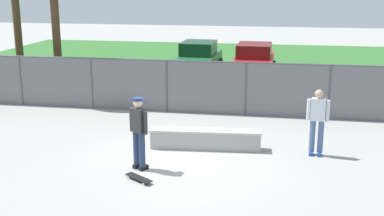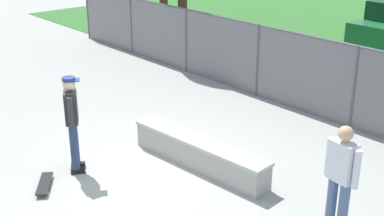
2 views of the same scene
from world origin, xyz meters
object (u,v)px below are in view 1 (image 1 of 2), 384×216
at_px(car_red, 254,60).
at_px(bystander, 317,119).
at_px(concrete_ledge, 205,139).
at_px(car_green, 199,58).
at_px(skateboarder, 139,130).
at_px(skateboard, 139,178).

xyz_separation_m(car_red, bystander, (2.29, -10.98, 0.17)).
bearing_deg(concrete_ledge, car_green, 100.31).
relative_size(skateboarder, car_green, 0.44).
bearing_deg(car_green, concrete_ledge, -79.69).
height_order(skateboarder, car_red, skateboarder).
bearing_deg(skateboard, car_green, 93.52).
distance_m(skateboarder, car_red, 12.99).
relative_size(concrete_ledge, skateboard, 4.07).
bearing_deg(skateboarder, skateboard, -75.79).
bearing_deg(skateboard, car_red, 81.87).
height_order(skateboard, bystander, bystander).
xyz_separation_m(skateboard, car_green, (-0.85, 13.91, 0.77)).
bearing_deg(car_green, car_red, -7.14).
relative_size(skateboard, car_green, 0.18).
height_order(skateboarder, skateboard, skateboarder).
bearing_deg(concrete_ledge, skateboard, -115.03).
distance_m(concrete_ledge, bystander, 3.11).
relative_size(skateboarder, car_red, 0.44).
bearing_deg(skateboard, skateboarder, 104.21).
height_order(concrete_ledge, car_green, car_green).
relative_size(skateboard, car_red, 0.18).
height_order(concrete_ledge, bystander, bystander).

